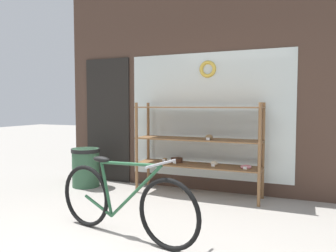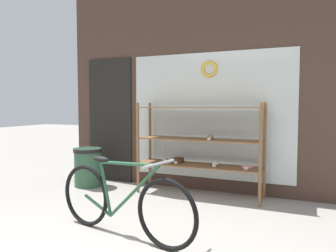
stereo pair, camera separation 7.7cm
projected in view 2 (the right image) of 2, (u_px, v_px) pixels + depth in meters
The scene contains 4 objects.
storefront_facade at pixel (195, 73), 5.04m from camera, with size 4.54×0.13×3.73m.
display_case at pixel (199, 141), 4.71m from camera, with size 1.83×0.44×1.35m.
bicycle at pixel (122, 201), 3.25m from camera, with size 1.72×0.50×0.80m.
trash_bin at pixel (88, 165), 5.30m from camera, with size 0.46×0.46×0.62m.
Camera 2 is at (1.62, -2.09, 1.31)m, focal length 35.00 mm.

